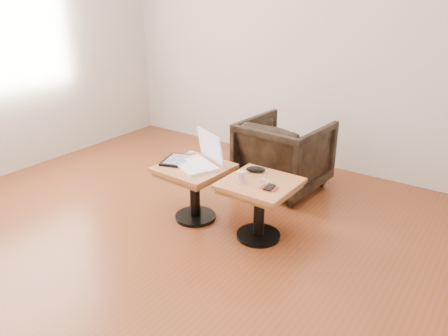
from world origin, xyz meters
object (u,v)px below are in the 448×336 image
Objects in this scene: side_table_right at (260,196)px; striped_cup at (241,177)px; armchair at (284,155)px; laptop at (199,159)px; side_table_left at (194,179)px.

side_table_right is 0.20m from striped_cup.
striped_cup is 0.98m from armchair.
armchair is at bearing 97.29° from laptop.
side_table_left is at bearing 175.06° from striped_cup.
side_table_left and side_table_right have the same top height.
laptop is 0.93m from armchair.
striped_cup is at bearing -142.15° from side_table_right.
laptop is at bearing 65.80° from side_table_left.
laptop reaches higher than armchair.
side_table_right is 0.91m from armchair.
armchair reaches higher than side_table_right.
side_table_right is at bearing 24.62° from laptop.
laptop is 5.50× the size of striped_cup.
side_table_right is at bearing 37.59° from striped_cup.
side_table_right is 1.13× the size of laptop.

